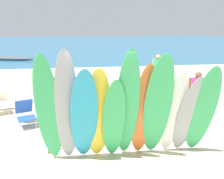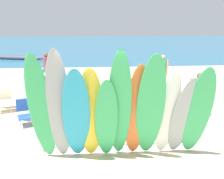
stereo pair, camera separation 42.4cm
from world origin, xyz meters
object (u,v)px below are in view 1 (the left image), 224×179
Objects in this scene: beachgoer_strolling at (197,91)px; distant_boat at (6,58)px; surfboard_grey_1 at (67,110)px; surfboard_green_5 at (127,108)px; surfboard_yellow_3 at (98,116)px; beachgoer_midbeach at (158,68)px; surfboard_green_0 at (48,112)px; surfboard_orange_6 at (143,113)px; surfboard_grey_9 at (188,116)px; beachgoer_by_water at (41,67)px; surfboard_rack at (124,128)px; surfboard_green_7 at (157,109)px; beach_chair_red at (0,101)px; beach_chair_striped at (25,112)px; surfboard_green_4 at (114,121)px; surfboard_white_8 at (173,114)px; surfboard_green_10 at (202,112)px; surfboard_teal_2 at (84,118)px.

distant_boat is at bearing 150.49° from beachgoer_strolling.
surfboard_green_5 is (1.22, -0.04, -0.00)m from surfboard_grey_1.
surfboard_yellow_3 is 7.08m from beachgoer_midbeach.
surfboard_green_0 reaches higher than beachgoer_midbeach.
beachgoer_midbeach is (3.33, 6.25, -0.21)m from surfboard_yellow_3.
surfboard_orange_6 is 1.02m from surfboard_grey_9.
surfboard_rack is at bearing 25.73° from beachgoer_by_water.
surfboard_green_7 is 3.06× the size of beach_chair_red.
surfboard_green_0 is 7.33m from beachgoer_by_water.
surfboard_yellow_3 is 3.09m from beach_chair_striped.
beachgoer_strolling is (2.69, 1.76, 0.32)m from surfboard_rack.
beach_chair_striped is at bearing 142.36° from surfboard_orange_6.
surfboard_grey_9 is at bearing -53.49° from beach_chair_red.
surfboard_green_7 reaches higher than surfboard_grey_9.
surfboard_green_5 is 6.94m from beachgoer_midbeach.
surfboard_green_4 is at bearing -116.32° from beachgoer_strolling.
surfboard_white_8 reaches higher than beach_chair_striped.
beachgoer_midbeach is at bearing 60.58° from surfboard_yellow_3.
surfboard_green_5 reaches higher than surfboard_white_8.
surfboard_green_5 is 1.42m from surfboard_grey_9.
surfboard_green_7 is 3.03× the size of beach_chair_striped.
surfboard_white_8 is 2.86m from beachgoer_strolling.
beachgoer_midbeach is 6.95m from beach_chair_red.
distant_boat is at bearing 110.82° from surfboard_green_0.
surfboard_grey_9 is 0.32m from surfboard_green_10.
surfboard_green_0 is 1.25× the size of surfboard_grey_9.
beachgoer_midbeach is at bearing 69.61° from surfboard_orange_6.
beachgoer_midbeach is at bearing 73.57° from surfboard_white_8.
surfboard_teal_2 is 1.02× the size of surfboard_green_10.
surfboard_teal_2 is at bearing -174.51° from surfboard_green_10.
surfboard_green_7 is 1.77× the size of beachgoer_strolling.
surfboard_orange_6 is 1.01× the size of surfboard_green_10.
surfboard_grey_9 is at bearing 3.76° from surfboard_green_4.
surfboard_green_5 reaches higher than beachgoer_midbeach.
surfboard_grey_9 is 4.61m from beach_chair_striped.
surfboard_green_5 is 1.17× the size of surfboard_orange_6.
surfboard_teal_2 is (0.70, -0.03, -0.14)m from surfboard_green_0.
surfboard_teal_2 is at bearing -69.69° from distant_boat.
surfboard_grey_9 reaches higher than beachgoer_strolling.
distant_boat is at bearing 123.22° from surfboard_green_10.
surfboard_grey_9 reaches higher than surfboard_rack.
beachgoer_by_water is at bearing 114.01° from surfboard_orange_6.
surfboard_green_7 is at bearing -65.15° from distant_boat.
beachgoer_midbeach is (4.31, 6.30, -0.36)m from surfboard_green_0.
surfboard_green_10 is at bearing 8.71° from surfboard_green_7.
surfboard_green_0 is at bearing -125.95° from beachgoer_strolling.
surfboard_grey_9 is at bearing -1.58° from surfboard_yellow_3.
surfboard_green_0 reaches higher than beach_chair_red.
surfboard_green_4 is (0.33, -0.07, -0.10)m from surfboard_yellow_3.
surfboard_yellow_3 is at bearing 169.55° from surfboard_green_4.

